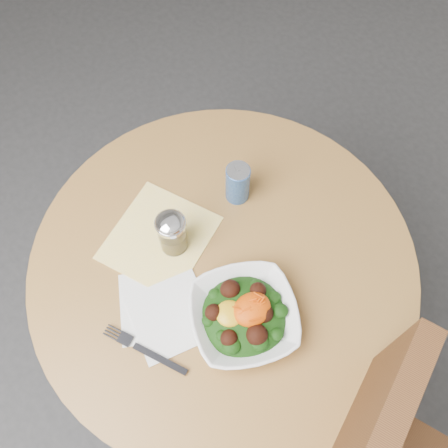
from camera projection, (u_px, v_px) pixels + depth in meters
name	position (u px, v px, depth m)	size (l,w,h in m)	color
ground	(224.00, 342.00, 1.82)	(6.00, 6.00, 0.00)	#2E2E31
table	(223.00, 290.00, 1.33)	(0.90, 0.90, 0.75)	black
cloth_napkin	(160.00, 238.00, 1.18)	(0.24, 0.22, 0.00)	yellow
paper_napkins	(165.00, 310.00, 1.10)	(0.22, 0.25, 0.00)	white
salad_bowl	(244.00, 316.00, 1.06)	(0.30, 0.30, 0.09)	white
fork	(142.00, 349.00, 1.05)	(0.11, 0.19, 0.00)	black
spice_shaker	(172.00, 233.00, 1.12)	(0.07, 0.07, 0.12)	silver
beverage_can	(238.00, 183.00, 1.18)	(0.06, 0.06, 0.11)	navy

